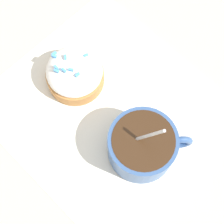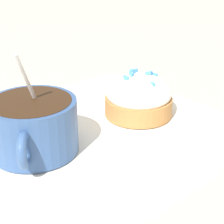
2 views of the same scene
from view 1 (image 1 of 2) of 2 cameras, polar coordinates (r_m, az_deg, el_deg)
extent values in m
plane|color=#C6B793|center=(0.55, -0.39, -0.08)|extent=(3.00, 3.00, 0.00)
cube|color=white|center=(0.55, -0.39, -0.03)|extent=(0.32, 0.29, 0.00)
cylinder|color=#335184|center=(0.51, 4.57, -5.18)|extent=(0.09, 0.09, 0.06)
cylinder|color=#331E0F|center=(0.49, 4.78, -4.46)|extent=(0.08, 0.08, 0.01)
torus|color=#335184|center=(0.51, 10.26, -4.59)|extent=(0.03, 0.03, 0.04)
ellipsoid|color=silver|center=(0.53, 7.35, -6.34)|extent=(0.03, 0.03, 0.01)
cylinder|color=silver|center=(0.48, 4.15, -4.01)|extent=(0.05, 0.03, 0.10)
cylinder|color=#B2753D|center=(0.56, -5.88, 5.12)|extent=(0.09, 0.09, 0.02)
ellipsoid|color=white|center=(0.55, -6.07, 5.96)|extent=(0.08, 0.08, 0.04)
cube|color=#4C99EA|center=(0.54, -6.76, 8.57)|extent=(0.01, 0.01, 0.00)
cube|color=#4C99EA|center=(0.52, -7.35, 6.33)|extent=(0.01, 0.00, 0.00)
cube|color=#4C99EA|center=(0.52, -5.30, 5.67)|extent=(0.00, 0.01, 0.00)
cube|color=#4C99EA|center=(0.53, -8.51, 6.71)|extent=(0.01, 0.00, 0.00)
cube|color=#4C99EA|center=(0.52, -6.27, 6.41)|extent=(0.01, 0.01, 0.00)
cube|color=#4C99EA|center=(0.53, -8.48, 6.22)|extent=(0.01, 0.01, 0.00)
cube|color=#4C99EA|center=(0.54, -3.98, 8.59)|extent=(0.00, 0.01, 0.00)
cube|color=#4C99EA|center=(0.54, -8.81, 8.38)|extent=(0.01, 0.01, 0.00)
cube|color=#4C99EA|center=(0.55, -8.81, 8.77)|extent=(0.00, 0.01, 0.00)
camera|label=2|loc=(0.54, 45.79, 11.50)|focal=60.00mm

